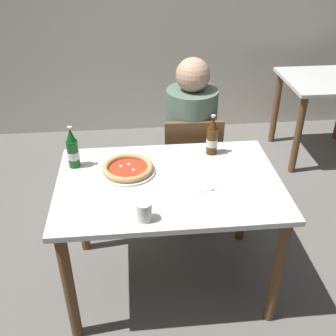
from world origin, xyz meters
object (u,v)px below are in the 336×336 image
(chair_behind_table, at_px, (191,163))
(pizza_margherita_near, at_px, (128,169))
(diner_seated, at_px, (190,146))
(paper_cup, at_px, (144,211))
(dining_table_background, at_px, (327,96))
(beer_bottle_left, at_px, (212,138))
(beer_bottle_center, at_px, (73,150))
(napkin_with_cutlery, at_px, (197,183))
(dining_table_main, at_px, (169,198))

(chair_behind_table, xyz_separation_m, pizza_margherita_near, (-0.43, -0.50, 0.29))
(diner_seated, xyz_separation_m, paper_cup, (-0.36, -0.97, 0.21))
(dining_table_background, distance_m, pizza_margherita_near, 2.23)
(chair_behind_table, distance_m, dining_table_background, 1.59)
(pizza_margherita_near, distance_m, beer_bottle_left, 0.53)
(beer_bottle_left, xyz_separation_m, paper_cup, (-0.43, -0.58, -0.06))
(pizza_margherita_near, relative_size, paper_cup, 3.21)
(dining_table_background, bearing_deg, paper_cup, -134.22)
(chair_behind_table, relative_size, diner_seated, 0.70)
(pizza_margherita_near, height_order, beer_bottle_center, beer_bottle_center)
(pizza_margherita_near, bearing_deg, dining_table_background, 36.86)
(pizza_margherita_near, bearing_deg, napkin_with_cutlery, -21.88)
(dining_table_main, relative_size, beer_bottle_left, 4.86)
(beer_bottle_left, bearing_deg, beer_bottle_center, -175.00)
(beer_bottle_center, bearing_deg, paper_cup, -54.26)
(chair_behind_table, relative_size, paper_cup, 8.95)
(diner_seated, distance_m, paper_cup, 1.06)
(pizza_margherita_near, height_order, napkin_with_cutlery, pizza_margherita_near)
(beer_bottle_center, relative_size, paper_cup, 2.60)
(diner_seated, distance_m, dining_table_background, 1.56)
(dining_table_background, height_order, paper_cup, paper_cup)
(dining_table_main, distance_m, chair_behind_table, 0.66)
(beer_bottle_left, bearing_deg, napkin_with_cutlery, -113.49)
(pizza_margherita_near, relative_size, napkin_with_cutlery, 1.30)
(dining_table_main, relative_size, pizza_margherita_near, 3.93)
(chair_behind_table, height_order, napkin_with_cutlery, chair_behind_table)
(diner_seated, bearing_deg, paper_cup, -110.57)
(dining_table_main, distance_m, diner_seated, 0.70)
(chair_behind_table, relative_size, pizza_margherita_near, 2.79)
(chair_behind_table, distance_m, beer_bottle_center, 0.92)
(dining_table_background, height_order, beer_bottle_left, beer_bottle_left)
(pizza_margherita_near, height_order, paper_cup, paper_cup)
(chair_behind_table, distance_m, beer_bottle_left, 0.51)
(dining_table_background, bearing_deg, beer_bottle_center, -149.11)
(dining_table_main, relative_size, beer_bottle_center, 4.86)
(pizza_margherita_near, xyz_separation_m, beer_bottle_left, (0.50, 0.16, 0.08))
(diner_seated, bearing_deg, beer_bottle_left, -80.77)
(beer_bottle_center, bearing_deg, chair_behind_table, 29.11)
(pizza_margherita_near, bearing_deg, beer_bottle_left, 17.85)
(chair_behind_table, xyz_separation_m, diner_seated, (0.00, 0.05, 0.10))
(beer_bottle_center, height_order, paper_cup, beer_bottle_center)
(diner_seated, xyz_separation_m, beer_bottle_center, (-0.73, -0.46, 0.27))
(diner_seated, bearing_deg, pizza_margherita_near, -128.39)
(dining_table_background, distance_m, beer_bottle_left, 1.76)
(diner_seated, height_order, pizza_margherita_near, diner_seated)
(diner_seated, bearing_deg, beer_bottle_center, -148.02)
(pizza_margherita_near, xyz_separation_m, beer_bottle_center, (-0.30, 0.09, 0.08))
(dining_table_main, relative_size, dining_table_background, 1.50)
(beer_bottle_center, bearing_deg, dining_table_main, -21.45)
(beer_bottle_left, bearing_deg, dining_table_main, -135.90)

